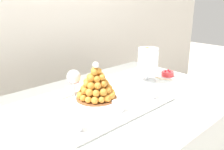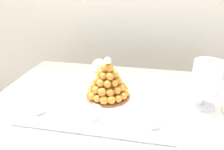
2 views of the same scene
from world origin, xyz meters
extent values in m
cube|color=silver|center=(0.00, 0.94, 1.25)|extent=(4.80, 0.10, 2.50)
cylinder|color=brown|center=(0.59, -0.40, 0.38)|extent=(0.04, 0.04, 0.76)
cylinder|color=brown|center=(0.59, 0.40, 0.38)|extent=(0.04, 0.04, 0.76)
cube|color=brown|center=(0.00, 0.00, 0.77)|extent=(1.30, 0.92, 0.02)
cube|color=white|center=(0.00, 0.00, 0.78)|extent=(1.36, 0.98, 0.00)
cube|color=white|center=(0.00, 0.49, 0.62)|extent=(1.36, 0.01, 0.31)
cube|color=white|center=(0.68, 0.00, 0.62)|extent=(0.01, 0.98, 0.31)
cube|color=white|center=(-0.12, -0.01, 0.78)|extent=(0.67, 0.42, 0.01)
cube|color=white|center=(-0.12, -0.22, 0.80)|extent=(0.67, 0.01, 0.02)
cube|color=white|center=(-0.12, 0.20, 0.80)|extent=(0.67, 0.01, 0.02)
cube|color=white|center=(-0.46, -0.01, 0.80)|extent=(0.01, 0.42, 0.02)
cube|color=white|center=(0.21, -0.01, 0.80)|extent=(0.01, 0.42, 0.02)
cylinder|color=white|center=(-0.12, -0.01, 0.79)|extent=(0.39, 0.39, 0.00)
cylinder|color=brown|center=(-0.10, 0.07, 0.79)|extent=(0.23, 0.23, 0.01)
cone|color=#B46E26|center=(-0.10, 0.07, 0.88)|extent=(0.15, 0.15, 0.16)
sphere|color=orange|center=(-0.01, 0.07, 0.81)|extent=(0.04, 0.04, 0.04)
sphere|color=orange|center=(-0.02, 0.11, 0.82)|extent=(0.04, 0.04, 0.04)
sphere|color=orange|center=(-0.04, 0.14, 0.82)|extent=(0.04, 0.04, 0.04)
sphere|color=orange|center=(-0.07, 0.16, 0.82)|extent=(0.04, 0.04, 0.04)
sphere|color=orange|center=(-0.10, 0.16, 0.82)|extent=(0.04, 0.04, 0.04)
sphere|color=orange|center=(-0.14, 0.16, 0.81)|extent=(0.04, 0.04, 0.04)
sphere|color=orange|center=(-0.17, 0.14, 0.81)|extent=(0.03, 0.03, 0.03)
sphere|color=orange|center=(-0.19, 0.11, 0.82)|extent=(0.04, 0.04, 0.04)
sphere|color=orange|center=(-0.19, 0.07, 0.81)|extent=(0.03, 0.03, 0.03)
sphere|color=orange|center=(-0.19, 0.04, 0.82)|extent=(0.03, 0.03, 0.03)
sphere|color=orange|center=(-0.17, 0.01, 0.81)|extent=(0.04, 0.04, 0.04)
sphere|color=orange|center=(-0.14, -0.01, 0.82)|extent=(0.03, 0.03, 0.03)
sphere|color=orange|center=(-0.10, -0.02, 0.82)|extent=(0.04, 0.04, 0.04)
sphere|color=orange|center=(-0.07, -0.01, 0.82)|extent=(0.04, 0.04, 0.04)
sphere|color=orange|center=(-0.04, 0.01, 0.82)|extent=(0.04, 0.04, 0.04)
sphere|color=orange|center=(-0.02, 0.04, 0.82)|extent=(0.04, 0.04, 0.04)
sphere|color=orange|center=(-0.04, 0.10, 0.85)|extent=(0.04, 0.04, 0.04)
sphere|color=orange|center=(-0.06, 0.13, 0.85)|extent=(0.04, 0.04, 0.04)
sphere|color=orange|center=(-0.09, 0.14, 0.85)|extent=(0.03, 0.03, 0.03)
sphere|color=orange|center=(-0.13, 0.14, 0.85)|extent=(0.03, 0.03, 0.03)
sphere|color=orange|center=(-0.16, 0.12, 0.85)|extent=(0.03, 0.03, 0.03)
sphere|color=orange|center=(-0.17, 0.09, 0.85)|extent=(0.04, 0.04, 0.04)
sphere|color=orange|center=(-0.17, 0.05, 0.85)|extent=(0.04, 0.04, 0.04)
sphere|color=orange|center=(-0.15, 0.02, 0.85)|extent=(0.04, 0.04, 0.04)
sphere|color=orange|center=(-0.12, 0.00, 0.85)|extent=(0.04, 0.04, 0.04)
sphere|color=orange|center=(-0.08, 0.01, 0.85)|extent=(0.04, 0.04, 0.04)
sphere|color=orange|center=(-0.05, 0.03, 0.85)|extent=(0.04, 0.04, 0.04)
sphere|color=orange|center=(-0.03, 0.06, 0.85)|extent=(0.04, 0.04, 0.04)
sphere|color=orange|center=(-0.06, 0.11, 0.88)|extent=(0.04, 0.04, 0.04)
sphere|color=orange|center=(-0.09, 0.12, 0.88)|extent=(0.03, 0.03, 0.03)
sphere|color=orange|center=(-0.13, 0.12, 0.88)|extent=(0.04, 0.04, 0.04)
sphere|color=orange|center=(-0.15, 0.09, 0.88)|extent=(0.04, 0.04, 0.04)
sphere|color=orange|center=(-0.15, 0.06, 0.88)|extent=(0.04, 0.04, 0.04)
sphere|color=orange|center=(-0.13, 0.03, 0.88)|extent=(0.04, 0.04, 0.04)
sphere|color=orange|center=(-0.09, 0.02, 0.88)|extent=(0.04, 0.04, 0.04)
sphere|color=orange|center=(-0.06, 0.04, 0.88)|extent=(0.03, 0.03, 0.03)
sphere|color=orange|center=(-0.05, 0.07, 0.88)|extent=(0.04, 0.04, 0.04)
sphere|color=orange|center=(-0.09, 0.10, 0.91)|extent=(0.04, 0.04, 0.04)
sphere|color=orange|center=(-0.12, 0.10, 0.91)|extent=(0.04, 0.04, 0.04)
sphere|color=orange|center=(-0.14, 0.07, 0.91)|extent=(0.04, 0.04, 0.04)
sphere|color=orange|center=(-0.12, 0.04, 0.91)|extent=(0.03, 0.03, 0.03)
sphere|color=orange|center=(-0.09, 0.04, 0.91)|extent=(0.04, 0.04, 0.04)
sphere|color=orange|center=(-0.07, 0.07, 0.91)|extent=(0.04, 0.04, 0.04)
sphere|color=orange|center=(-0.10, 0.09, 0.94)|extent=(0.04, 0.04, 0.04)
sphere|color=orange|center=(-0.12, 0.07, 0.94)|extent=(0.03, 0.03, 0.03)
sphere|color=orange|center=(-0.09, 0.06, 0.95)|extent=(0.04, 0.04, 0.04)
sphere|color=white|center=(-0.10, 0.07, 0.98)|extent=(0.03, 0.03, 0.03)
cylinder|color=silver|center=(-0.38, -0.13, 0.81)|extent=(0.05, 0.05, 0.05)
cylinder|color=brown|center=(-0.38, -0.13, 0.80)|extent=(0.04, 0.04, 0.02)
cylinder|color=#8C603D|center=(-0.38, -0.13, 0.82)|extent=(0.04, 0.04, 0.01)
sphere|color=brown|center=(-0.37, -0.13, 0.83)|extent=(0.01, 0.01, 0.01)
cylinder|color=silver|center=(-0.13, -0.12, 0.81)|extent=(0.06, 0.06, 0.05)
cylinder|color=#F4EAC6|center=(-0.13, -0.12, 0.80)|extent=(0.05, 0.05, 0.02)
cylinder|color=white|center=(-0.13, -0.12, 0.82)|extent=(0.05, 0.05, 0.02)
sphere|color=brown|center=(-0.12, -0.12, 0.83)|extent=(0.02, 0.02, 0.02)
cylinder|color=silver|center=(0.13, -0.12, 0.81)|extent=(0.06, 0.06, 0.05)
cylinder|color=brown|center=(0.13, -0.12, 0.80)|extent=(0.05, 0.05, 0.02)
cylinder|color=#8C603D|center=(0.13, -0.12, 0.82)|extent=(0.05, 0.05, 0.02)
sphere|color=brown|center=(0.13, -0.12, 0.83)|extent=(0.02, 0.02, 0.02)
cylinder|color=white|center=(0.36, 0.08, 0.78)|extent=(0.12, 0.12, 0.01)
cylinder|color=white|center=(0.36, 0.08, 0.82)|extent=(0.02, 0.02, 0.07)
cylinder|color=white|center=(0.36, 0.08, 0.93)|extent=(0.14, 0.14, 0.15)
cylinder|color=#D199D8|center=(0.37, 0.09, 0.87)|extent=(0.06, 0.05, 0.05)
cylinder|color=#D199D8|center=(0.35, 0.11, 0.87)|extent=(0.07, 0.05, 0.07)
cylinder|color=#F9A54C|center=(0.35, 0.06, 0.87)|extent=(0.06, 0.05, 0.06)
cylinder|color=#D199D8|center=(0.39, 0.10, 0.90)|extent=(0.06, 0.05, 0.06)
cylinder|color=#D199D8|center=(0.34, 0.09, 0.90)|extent=(0.06, 0.05, 0.03)
cylinder|color=#72B2E0|center=(0.36, 0.06, 0.90)|extent=(0.05, 0.05, 0.04)
cylinder|color=pink|center=(0.36, 0.09, 0.92)|extent=(0.06, 0.05, 0.05)
cylinder|color=#72B2E0|center=(0.33, 0.10, 0.92)|extent=(0.06, 0.06, 0.04)
cylinder|color=brown|center=(0.35, 0.07, 0.92)|extent=(0.06, 0.06, 0.03)
cylinder|color=yellow|center=(0.39, 0.07, 0.92)|extent=(0.06, 0.06, 0.06)
cylinder|color=#E54C47|center=(0.35, 0.10, 0.94)|extent=(0.05, 0.05, 0.04)
cylinder|color=#F9A54C|center=(0.34, 0.08, 0.94)|extent=(0.05, 0.05, 0.05)
cylinder|color=yellow|center=(0.37, 0.05, 0.94)|extent=(0.06, 0.05, 0.05)
cylinder|color=yellow|center=(0.37, 0.08, 0.94)|extent=(0.07, 0.05, 0.06)
cylinder|color=pink|center=(0.33, 0.10, 0.97)|extent=(0.05, 0.05, 0.02)
cylinder|color=yellow|center=(0.35, 0.06, 0.97)|extent=(0.06, 0.05, 0.06)
cylinder|color=#F9A54C|center=(0.38, 0.09, 0.97)|extent=(0.06, 0.04, 0.06)
cylinder|color=#D199D8|center=(0.33, 0.09, 0.99)|extent=(0.05, 0.05, 0.04)
cylinder|color=#72B2E0|center=(0.34, 0.05, 0.99)|extent=(0.05, 0.05, 0.04)
cylinder|color=#E54C47|center=(0.39, 0.07, 0.99)|extent=(0.05, 0.05, 0.04)
cylinder|color=yellow|center=(0.36, 0.10, 0.99)|extent=(0.06, 0.05, 0.06)
cylinder|color=white|center=(0.53, 0.04, 0.78)|extent=(0.19, 0.19, 0.01)
torus|color=gold|center=(0.53, 0.04, 0.79)|extent=(0.19, 0.19, 0.00)
cylinder|color=red|center=(0.53, 0.04, 0.80)|extent=(0.09, 0.09, 0.03)
sphere|color=#A51923|center=(0.55, 0.04, 0.82)|extent=(0.01, 0.01, 0.01)
sphere|color=#A51923|center=(0.51, 0.05, 0.82)|extent=(0.01, 0.01, 0.01)
sphere|color=#A51923|center=(0.53, 0.02, 0.82)|extent=(0.01, 0.01, 0.01)
cylinder|color=silver|center=(-0.17, 0.18, 0.78)|extent=(0.06, 0.06, 0.00)
cylinder|color=silver|center=(-0.17, 0.18, 0.83)|extent=(0.01, 0.01, 0.08)
sphere|color=silver|center=(-0.17, 0.18, 0.90)|extent=(0.08, 0.08, 0.08)
cylinder|color=maroon|center=(-0.17, 0.18, 0.89)|extent=(0.06, 0.06, 0.03)
camera|label=1|loc=(-0.89, -0.88, 1.33)|focal=38.61mm
camera|label=2|loc=(0.10, -0.85, 1.34)|focal=34.04mm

